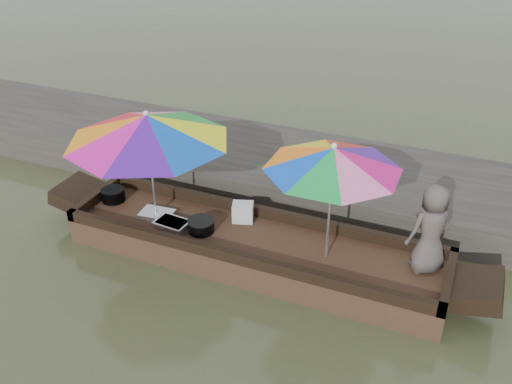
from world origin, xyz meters
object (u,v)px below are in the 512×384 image
at_px(tray_crayfish, 172,224).
at_px(supply_bag, 243,212).
at_px(charcoal_grill, 201,226).
at_px(boat_hull, 253,249).
at_px(vendor, 431,229).
at_px(tray_scallop, 157,214).
at_px(cooking_pot, 113,195).
at_px(umbrella_bow, 151,166).
at_px(umbrella_stern, 330,203).

height_order(tray_crayfish, supply_bag, supply_bag).
bearing_deg(charcoal_grill, tray_crayfish, -171.26).
bearing_deg(supply_bag, charcoal_grill, -130.36).
height_order(boat_hull, vendor, vendor).
bearing_deg(tray_scallop, boat_hull, 0.38).
bearing_deg(tray_crayfish, tray_scallop, 154.20).
height_order(tray_crayfish, tray_scallop, tray_crayfish).
bearing_deg(cooking_pot, vendor, 1.44).
relative_size(cooking_pot, tray_scallop, 0.75).
height_order(cooking_pot, tray_scallop, cooking_pot).
xyz_separation_m(vendor, umbrella_bow, (-3.63, -0.23, 0.20)).
bearing_deg(cooking_pot, umbrella_bow, -8.24).
distance_m(tray_crayfish, tray_scallop, 0.38).
distance_m(boat_hull, tray_crayfish, 1.15).
xyz_separation_m(boat_hull, supply_bag, (-0.30, 0.36, 0.30)).
bearing_deg(tray_crayfish, charcoal_grill, 8.74).
xyz_separation_m(tray_crayfish, supply_bag, (0.81, 0.53, 0.09)).
relative_size(tray_crayfish, supply_bag, 1.62).
xyz_separation_m(cooking_pot, tray_scallop, (0.81, -0.12, -0.06)).
bearing_deg(tray_scallop, tray_crayfish, -25.80).
distance_m(supply_bag, umbrella_stern, 1.49).
bearing_deg(tray_scallop, vendor, 3.72).
height_order(supply_bag, vendor, vendor).
bearing_deg(charcoal_grill, umbrella_bow, 171.80).
xyz_separation_m(charcoal_grill, vendor, (2.86, 0.34, 0.49)).
relative_size(cooking_pot, charcoal_grill, 0.99).
xyz_separation_m(tray_crayfish, vendor, (3.27, 0.40, 0.53)).
height_order(tray_crayfish, umbrella_stern, umbrella_stern).
bearing_deg(vendor, boat_hull, -34.52).
height_order(boat_hull, tray_scallop, tray_scallop).
height_order(boat_hull, charcoal_grill, charcoal_grill).
bearing_deg(umbrella_bow, umbrella_stern, 0.00).
bearing_deg(umbrella_stern, cooking_pot, 177.99).
bearing_deg(boat_hull, cooking_pot, 177.11).
bearing_deg(boat_hull, tray_crayfish, -171.09).
xyz_separation_m(boat_hull, umbrella_bow, (-1.47, 0.00, 0.95)).
bearing_deg(umbrella_stern, boat_hull, 180.00).
bearing_deg(vendor, tray_crayfish, -33.51).
distance_m(supply_bag, umbrella_bow, 1.38).
relative_size(tray_crayfish, vendor, 0.39).
relative_size(tray_scallop, vendor, 0.39).
relative_size(charcoal_grill, vendor, 0.30).
relative_size(boat_hull, umbrella_stern, 3.10).
xyz_separation_m(cooking_pot, tray_crayfish, (1.15, -0.29, -0.04)).
height_order(supply_bag, umbrella_bow, umbrella_bow).
height_order(cooking_pot, tray_crayfish, cooking_pot).
height_order(charcoal_grill, umbrella_bow, umbrella_bow).
distance_m(tray_crayfish, umbrella_stern, 2.23).
bearing_deg(cooking_pot, charcoal_grill, -8.22).
bearing_deg(tray_scallop, charcoal_grill, -7.69).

